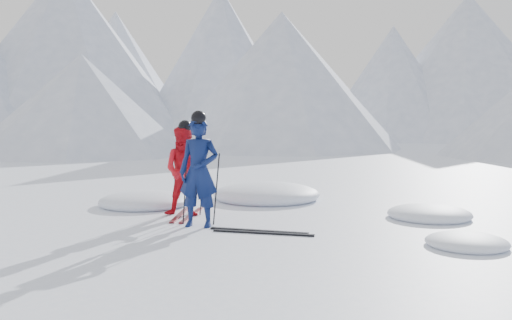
# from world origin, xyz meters

# --- Properties ---
(ground) EXTENTS (160.00, 160.00, 0.00)m
(ground) POSITION_xyz_m (0.00, 0.00, 0.00)
(ground) COLOR white
(ground) RESTS_ON ground
(mountain_range) EXTENTS (106.15, 62.94, 15.53)m
(mountain_range) POSITION_xyz_m (5.71, 35.31, 6.72)
(mountain_range) COLOR #B2BCD1
(mountain_range) RESTS_ON ground
(skier_blue) EXTENTS (0.72, 0.50, 1.92)m
(skier_blue) POSITION_xyz_m (-2.22, -0.64, 0.96)
(skier_blue) COLOR #0C1A4B
(skier_blue) RESTS_ON ground
(skier_red) EXTENTS (0.91, 0.74, 1.76)m
(skier_red) POSITION_xyz_m (-2.78, 0.38, 0.88)
(skier_red) COLOR red
(skier_red) RESTS_ON ground
(pole_blue_left) EXTENTS (0.13, 0.09, 1.28)m
(pole_blue_left) POSITION_xyz_m (-2.52, -0.49, 0.64)
(pole_blue_left) COLOR black
(pole_blue_left) RESTS_ON ground
(pole_blue_right) EXTENTS (0.13, 0.08, 1.28)m
(pole_blue_right) POSITION_xyz_m (-1.97, -0.39, 0.64)
(pole_blue_right) COLOR black
(pole_blue_right) RESTS_ON ground
(pole_red_left) EXTENTS (0.12, 0.09, 1.17)m
(pole_red_left) POSITION_xyz_m (-3.08, 0.63, 0.59)
(pole_red_left) COLOR black
(pole_red_left) RESTS_ON ground
(pole_red_right) EXTENTS (0.12, 0.08, 1.17)m
(pole_red_right) POSITION_xyz_m (-2.48, 0.53, 0.59)
(pole_red_right) COLOR black
(pole_red_right) RESTS_ON ground
(ski_worn_left) EXTENTS (0.30, 1.70, 0.03)m
(ski_worn_left) POSITION_xyz_m (-2.90, 0.38, 0.01)
(ski_worn_left) COLOR black
(ski_worn_left) RESTS_ON ground
(ski_worn_right) EXTENTS (0.19, 1.70, 0.03)m
(ski_worn_right) POSITION_xyz_m (-2.66, 0.38, 0.01)
(ski_worn_right) COLOR black
(ski_worn_right) RESTS_ON ground
(ski_loose_a) EXTENTS (1.70, 0.30, 0.03)m
(ski_loose_a) POSITION_xyz_m (-1.13, -0.90, 0.01)
(ski_loose_a) COLOR black
(ski_loose_a) RESTS_ON ground
(ski_loose_b) EXTENTS (1.70, 0.24, 0.03)m
(ski_loose_b) POSITION_xyz_m (-1.03, -1.05, 0.01)
(ski_loose_b) COLOR black
(ski_loose_b) RESTS_ON ground
(snow_lumps) EXTENTS (7.71, 6.09, 0.55)m
(snow_lumps) POSITION_xyz_m (-1.53, 1.94, 0.00)
(snow_lumps) COLOR white
(snow_lumps) RESTS_ON ground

